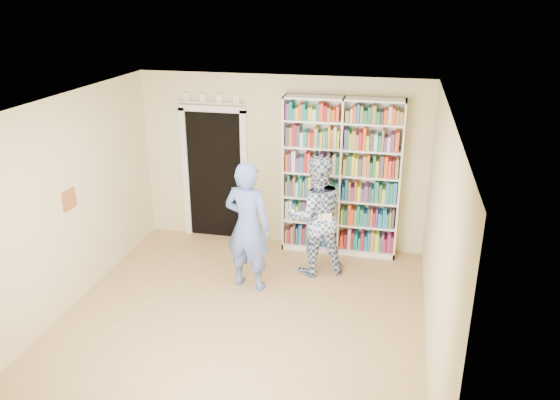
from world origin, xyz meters
name	(u,v)px	position (x,y,z in m)	size (l,w,h in m)	color
floor	(238,325)	(0.00, 0.00, 0.00)	(5.00, 5.00, 0.00)	#AA8352
ceiling	(231,108)	(0.00, 0.00, 2.70)	(5.00, 5.00, 0.00)	white
wall_back	(282,162)	(0.00, 2.50, 1.35)	(4.50, 4.50, 0.00)	beige
wall_left	(59,209)	(-2.25, 0.00, 1.35)	(5.00, 5.00, 0.00)	beige
wall_right	(438,243)	(2.25, 0.00, 1.35)	(5.00, 5.00, 0.00)	beige
bookshelf	(341,177)	(0.95, 2.34, 1.23)	(1.77, 0.33, 2.43)	white
doorway	(215,168)	(-1.10, 2.48, 1.18)	(1.10, 0.08, 2.43)	black
wall_art	(69,200)	(-2.23, 0.20, 1.40)	(0.03, 0.25, 0.25)	brown
man_blue	(248,226)	(-0.13, 0.96, 0.91)	(0.66, 0.43, 1.81)	#5772C1
man_plaid	(316,216)	(0.70, 1.58, 0.88)	(0.86, 0.67, 1.76)	navy
paper_sheet	(325,222)	(0.85, 1.36, 0.89)	(0.19, 0.01, 0.26)	white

